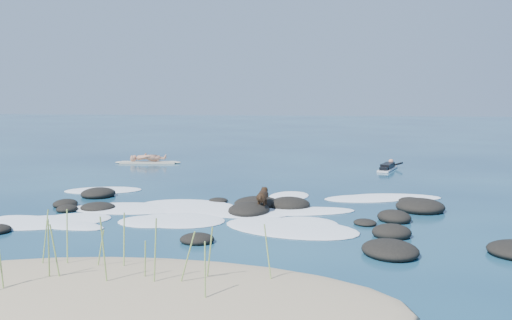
# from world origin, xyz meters

# --- Properties ---
(ground) EXTENTS (160.00, 160.00, 0.00)m
(ground) POSITION_xyz_m (0.00, 0.00, 0.00)
(ground) COLOR #0A2642
(ground) RESTS_ON ground
(sand_dune) EXTENTS (9.00, 4.40, 0.60)m
(sand_dune) POSITION_xyz_m (0.00, -8.20, 0.00)
(sand_dune) COLOR #9E8966
(sand_dune) RESTS_ON ground
(dune_grass) EXTENTS (4.30, 2.09, 1.23)m
(dune_grass) POSITION_xyz_m (-0.39, -7.89, 0.65)
(dune_grass) COLOR #88AB53
(dune_grass) RESTS_ON ground
(reef_rocks) EXTENTS (15.09, 7.12, 0.45)m
(reef_rocks) POSITION_xyz_m (1.05, -1.74, 0.09)
(reef_rocks) COLOR black
(reef_rocks) RESTS_ON ground
(breaking_foam) EXTENTS (12.73, 7.42, 0.12)m
(breaking_foam) POSITION_xyz_m (-0.39, -1.21, 0.01)
(breaking_foam) COLOR white
(breaking_foam) RESTS_ON ground
(standing_surfer_rig) EXTENTS (3.18, 0.92, 1.81)m
(standing_surfer_rig) POSITION_xyz_m (-6.03, 9.68, 0.71)
(standing_surfer_rig) COLOR beige
(standing_surfer_rig) RESTS_ON ground
(paddling_surfer_rig) EXTENTS (1.24, 2.35, 0.41)m
(paddling_surfer_rig) POSITION_xyz_m (5.22, 8.98, 0.14)
(paddling_surfer_rig) COLOR white
(paddling_surfer_rig) RESTS_ON ground
(dog) EXTENTS (0.28, 1.09, 0.69)m
(dog) POSITION_xyz_m (1.13, -0.98, 0.46)
(dog) COLOR black
(dog) RESTS_ON ground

